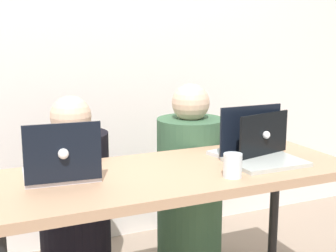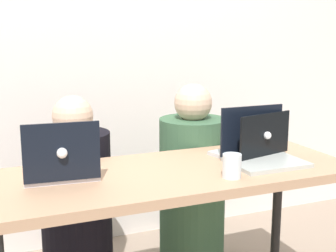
% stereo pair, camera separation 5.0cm
% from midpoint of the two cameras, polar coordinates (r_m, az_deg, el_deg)
% --- Properties ---
extents(back_wall, '(4.50, 0.10, 2.36)m').
position_cam_midpoint_polar(back_wall, '(2.95, -7.26, 8.45)').
color(back_wall, silver).
rests_on(back_wall, ground).
extents(desk, '(1.57, 0.62, 0.75)m').
position_cam_midpoint_polar(desk, '(2.03, 1.39, -7.51)').
color(desk, tan).
rests_on(desk, ground).
extents(person_on_left, '(0.37, 0.37, 1.03)m').
position_cam_midpoint_polar(person_on_left, '(2.45, -10.52, -9.69)').
color(person_on_left, black).
rests_on(person_on_left, ground).
extents(person_on_right, '(0.40, 0.40, 1.06)m').
position_cam_midpoint_polar(person_on_right, '(2.65, 3.52, -7.60)').
color(person_on_right, '#385D40').
rests_on(person_on_right, ground).
extents(laptop_back_left, '(0.31, 0.30, 0.25)m').
position_cam_midpoint_polar(laptop_back_left, '(1.91, -12.20, -4.81)').
color(laptop_back_left, silver).
rests_on(laptop_back_left, desk).
extents(laptop_back_right, '(0.36, 0.29, 0.21)m').
position_cam_midpoint_polar(laptop_back_right, '(2.24, 10.95, -2.48)').
color(laptop_back_right, silver).
rests_on(laptop_back_right, desk).
extents(laptop_front_right, '(0.32, 0.29, 0.24)m').
position_cam_midpoint_polar(laptop_front_right, '(2.15, 11.93, -2.95)').
color(laptop_front_right, '#B2B9B3').
rests_on(laptop_front_right, desk).
extents(water_glass_right, '(0.08, 0.08, 0.10)m').
position_cam_midpoint_polar(water_glass_right, '(1.91, 8.54, -5.02)').
color(water_glass_right, silver).
rests_on(water_glass_right, desk).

